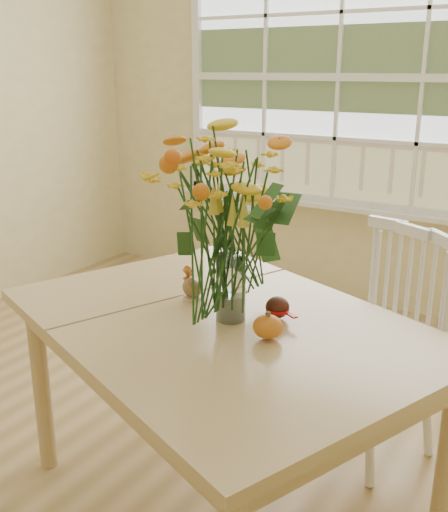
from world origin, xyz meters
The scene contains 9 objects.
floor centered at (0.00, 0.00, -0.01)m, with size 4.00×4.50×0.01m, color #A1814E.
wall_back centered at (0.00, 2.25, 1.35)m, with size 4.00×0.02×2.70m, color #D5CA88.
window centered at (0.00, 2.21, 1.53)m, with size 2.42×0.12×1.74m.
dining_table centered at (0.54, -0.06, 0.69)m, with size 1.75×1.51×0.79m.
windsor_chair centered at (0.91, 0.67, 0.54)m, with size 0.59×0.58×0.97m.
flower_vase centered at (0.57, -0.05, 1.13)m, with size 0.48×0.48×0.57m.
pumpkin centered at (0.75, -0.12, 0.82)m, with size 0.10×0.10×0.08m, color #C77217.
turkey_figurine centered at (0.35, 0.03, 0.83)m, with size 0.10×0.09×0.11m.
dark_gourd centered at (0.70, 0.04, 0.82)m, with size 0.13×0.08×0.07m.
Camera 1 is at (1.56, -1.66, 1.61)m, focal length 42.00 mm.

